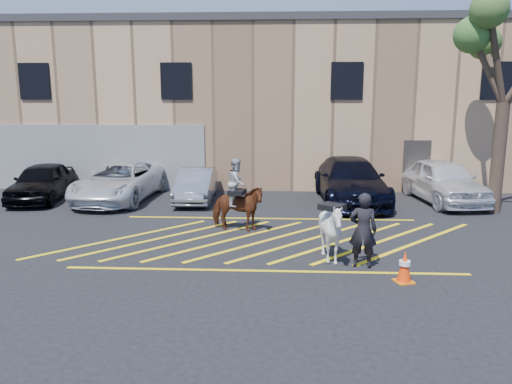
{
  "coord_description": "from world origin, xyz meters",
  "views": [
    {
      "loc": [
        0.34,
        -13.93,
        4.11
      ],
      "look_at": [
        -0.36,
        0.2,
        1.3
      ],
      "focal_mm": 35.0,
      "sensor_mm": 36.0,
      "label": 1
    }
  ],
  "objects_px": {
    "traffic_cone": "(405,266)",
    "tree": "(509,44)",
    "car_white_pickup": "(119,182)",
    "car_white_suv": "(443,181)",
    "car_blue_suv": "(350,181)",
    "car_silver_sedan": "(196,185)",
    "saddled_white": "(331,231)",
    "mounted_bay": "(237,202)",
    "handler": "(363,230)",
    "car_black_suv": "(42,182)"
  },
  "relations": [
    {
      "from": "car_blue_suv",
      "to": "car_white_suv",
      "type": "xyz_separation_m",
      "value": [
        3.56,
        0.17,
        -0.0
      ]
    },
    {
      "from": "car_white_pickup",
      "to": "car_black_suv",
      "type": "bearing_deg",
      "value": -174.89
    },
    {
      "from": "car_blue_suv",
      "to": "handler",
      "type": "xyz_separation_m",
      "value": [
        -0.7,
        -7.39,
        0.08
      ]
    },
    {
      "from": "traffic_cone",
      "to": "saddled_white",
      "type": "bearing_deg",
      "value": 138.55
    },
    {
      "from": "car_black_suv",
      "to": "traffic_cone",
      "type": "xyz_separation_m",
      "value": [
        12.04,
        -8.09,
        -0.36
      ]
    },
    {
      "from": "car_white_pickup",
      "to": "tree",
      "type": "height_order",
      "value": "tree"
    },
    {
      "from": "car_black_suv",
      "to": "car_white_pickup",
      "type": "height_order",
      "value": "car_white_pickup"
    },
    {
      "from": "saddled_white",
      "to": "mounted_bay",
      "type": "bearing_deg",
      "value": 133.46
    },
    {
      "from": "car_white_suv",
      "to": "traffic_cone",
      "type": "xyz_separation_m",
      "value": [
        -3.48,
        -8.52,
        -0.46
      ]
    },
    {
      "from": "car_white_suv",
      "to": "tree",
      "type": "height_order",
      "value": "tree"
    },
    {
      "from": "car_black_suv",
      "to": "saddled_white",
      "type": "relative_size",
      "value": 2.25
    },
    {
      "from": "car_black_suv",
      "to": "car_silver_sedan",
      "type": "distance_m",
      "value": 6.04
    },
    {
      "from": "mounted_bay",
      "to": "saddled_white",
      "type": "distance_m",
      "value": 3.73
    },
    {
      "from": "traffic_cone",
      "to": "car_white_pickup",
      "type": "bearing_deg",
      "value": 137.82
    },
    {
      "from": "car_silver_sedan",
      "to": "car_white_suv",
      "type": "relative_size",
      "value": 0.78
    },
    {
      "from": "car_blue_suv",
      "to": "handler",
      "type": "height_order",
      "value": "handler"
    },
    {
      "from": "car_black_suv",
      "to": "car_white_pickup",
      "type": "bearing_deg",
      "value": -4.67
    },
    {
      "from": "car_silver_sedan",
      "to": "handler",
      "type": "xyz_separation_m",
      "value": [
        5.23,
        -7.26,
        0.29
      ]
    },
    {
      "from": "car_blue_suv",
      "to": "tree",
      "type": "xyz_separation_m",
      "value": [
        4.8,
        -1.51,
        4.87
      ]
    },
    {
      "from": "car_silver_sedan",
      "to": "car_white_suv",
      "type": "height_order",
      "value": "car_white_suv"
    },
    {
      "from": "traffic_cone",
      "to": "car_silver_sedan",
      "type": "bearing_deg",
      "value": 126.16
    },
    {
      "from": "traffic_cone",
      "to": "tree",
      "type": "xyz_separation_m",
      "value": [
        4.72,
        6.84,
        5.33
      ]
    },
    {
      "from": "mounted_bay",
      "to": "car_white_pickup",
      "type": "bearing_deg",
      "value": 140.1
    },
    {
      "from": "mounted_bay",
      "to": "tree",
      "type": "relative_size",
      "value": 0.3
    },
    {
      "from": "car_silver_sedan",
      "to": "mounted_bay",
      "type": "height_order",
      "value": "mounted_bay"
    },
    {
      "from": "car_blue_suv",
      "to": "car_white_suv",
      "type": "distance_m",
      "value": 3.56
    },
    {
      "from": "tree",
      "to": "mounted_bay",
      "type": "bearing_deg",
      "value": -162.17
    },
    {
      "from": "car_blue_suv",
      "to": "traffic_cone",
      "type": "relative_size",
      "value": 7.79
    },
    {
      "from": "car_silver_sedan",
      "to": "car_white_suv",
      "type": "distance_m",
      "value": 9.49
    },
    {
      "from": "car_white_pickup",
      "to": "saddled_white",
      "type": "height_order",
      "value": "saddled_white"
    },
    {
      "from": "car_white_pickup",
      "to": "car_blue_suv",
      "type": "bearing_deg",
      "value": 4.75
    },
    {
      "from": "saddled_white",
      "to": "traffic_cone",
      "type": "distance_m",
      "value": 2.03
    },
    {
      "from": "car_white_suv",
      "to": "tree",
      "type": "xyz_separation_m",
      "value": [
        1.24,
        -1.68,
        4.87
      ]
    },
    {
      "from": "mounted_bay",
      "to": "traffic_cone",
      "type": "xyz_separation_m",
      "value": [
        4.05,
        -4.02,
        -0.53
      ]
    },
    {
      "from": "handler",
      "to": "car_black_suv",
      "type": "bearing_deg",
      "value": -22.05
    },
    {
      "from": "car_blue_suv",
      "to": "mounted_bay",
      "type": "relative_size",
      "value": 2.57
    },
    {
      "from": "handler",
      "to": "tree",
      "type": "xyz_separation_m",
      "value": [
        5.5,
        5.88,
        4.78
      ]
    },
    {
      "from": "car_white_pickup",
      "to": "tree",
      "type": "distance_m",
      "value": 14.67
    },
    {
      "from": "mounted_bay",
      "to": "saddled_white",
      "type": "relative_size",
      "value": 1.17
    },
    {
      "from": "mounted_bay",
      "to": "traffic_cone",
      "type": "relative_size",
      "value": 3.03
    },
    {
      "from": "car_white_pickup",
      "to": "car_blue_suv",
      "type": "distance_m",
      "value": 8.94
    },
    {
      "from": "car_white_suv",
      "to": "mounted_bay",
      "type": "relative_size",
      "value": 2.18
    },
    {
      "from": "car_silver_sedan",
      "to": "saddled_white",
      "type": "bearing_deg",
      "value": -58.56
    },
    {
      "from": "mounted_bay",
      "to": "traffic_cone",
      "type": "distance_m",
      "value": 5.73
    },
    {
      "from": "car_silver_sedan",
      "to": "handler",
      "type": "height_order",
      "value": "handler"
    },
    {
      "from": "car_blue_suv",
      "to": "tree",
      "type": "height_order",
      "value": "tree"
    },
    {
      "from": "car_white_suv",
      "to": "saddled_white",
      "type": "bearing_deg",
      "value": -131.85
    },
    {
      "from": "car_white_pickup",
      "to": "car_silver_sedan",
      "type": "relative_size",
      "value": 1.4
    },
    {
      "from": "tree",
      "to": "car_white_pickup",
      "type": "bearing_deg",
      "value": 174.48
    },
    {
      "from": "car_silver_sedan",
      "to": "car_blue_suv",
      "type": "distance_m",
      "value": 5.93
    }
  ]
}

